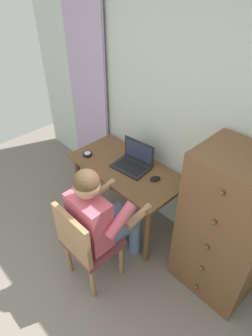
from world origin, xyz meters
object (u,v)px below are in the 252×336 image
object	(u,v)px
computer_mouse	(155,179)
laptop	(134,161)
dresser	(226,229)
chair	(86,242)
person_seated	(102,216)
desk	(126,176)
desk_clock	(87,154)

from	to	relation	value
computer_mouse	laptop	bearing A→B (deg)	-161.19
laptop	computer_mouse	world-z (taller)	laptop
dresser	computer_mouse	bearing A→B (deg)	-179.75
chair	person_seated	world-z (taller)	person_seated
chair	person_seated	size ratio (longest dim) A/B	0.73
desk	person_seated	world-z (taller)	person_seated
desk	chair	xyz separation A→B (m)	(0.28, -0.73, -0.12)
chair	laptop	xyz separation A→B (m)	(-0.25, 0.80, 0.28)
dresser	desk_clock	xyz separation A→B (m)	(-1.46, -0.21, 0.06)
dresser	person_seated	bearing A→B (deg)	-141.73
dresser	chair	size ratio (longest dim) A/B	1.54
computer_mouse	person_seated	bearing A→B (deg)	-72.56
laptop	dresser	bearing A→B (deg)	-0.34
chair	laptop	size ratio (longest dim) A/B	2.35
desk	desk_clock	distance (m)	0.46
computer_mouse	desk_clock	bearing A→B (deg)	-143.35
computer_mouse	desk	bearing A→B (deg)	-148.97
laptop	computer_mouse	distance (m)	0.29
dresser	laptop	size ratio (longest dim) A/B	3.62
computer_mouse	dresser	bearing A→B (deg)	20.88
laptop	person_seated	bearing A→B (deg)	-67.54
person_seated	laptop	size ratio (longest dim) A/B	3.21
desk	computer_mouse	distance (m)	0.35
desk	laptop	size ratio (longest dim) A/B	3.09
desk_clock	dresser	bearing A→B (deg)	8.25
person_seated	computer_mouse	distance (m)	0.61
dresser	chair	distance (m)	1.12
person_seated	desk_clock	distance (m)	0.80
desk	chair	world-z (taller)	chair
dresser	desk_clock	distance (m)	1.48
chair	desk_clock	distance (m)	0.94
person_seated	desk_clock	size ratio (longest dim) A/B	13.16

